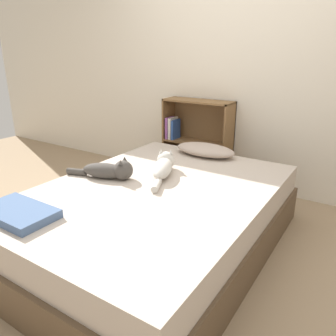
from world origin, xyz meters
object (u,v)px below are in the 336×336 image
(bed, at_px, (156,219))
(cat_light, at_px, (163,166))
(cat_dark, at_px, (110,170))
(bookshelf, at_px, (197,140))
(pillow, at_px, (205,150))

(bed, xyz_separation_m, cat_light, (-0.11, 0.26, 0.30))
(cat_dark, relative_size, bookshelf, 0.58)
(bed, distance_m, bookshelf, 1.45)
(bed, relative_size, cat_light, 3.90)
(pillow, distance_m, cat_light, 0.61)
(pillow, height_order, cat_light, cat_light)
(cat_light, xyz_separation_m, bookshelf, (-0.31, 1.11, -0.08))
(cat_dark, height_order, bookshelf, bookshelf)
(cat_dark, distance_m, bookshelf, 1.41)
(cat_dark, bearing_deg, bookshelf, 72.38)
(cat_light, distance_m, cat_dark, 0.41)
(cat_light, height_order, cat_dark, same)
(bed, xyz_separation_m, pillow, (-0.06, 0.86, 0.29))
(cat_dark, bearing_deg, bed, -13.23)
(cat_dark, bearing_deg, cat_light, 27.25)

